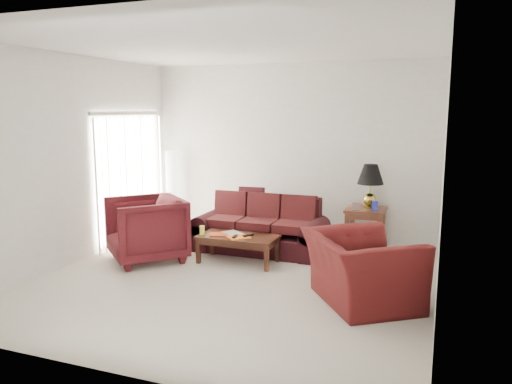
% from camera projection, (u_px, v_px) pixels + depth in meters
% --- Properties ---
extents(floor, '(5.00, 5.00, 0.00)m').
position_uv_depth(floor, '(233.00, 281.00, 6.55)').
color(floor, silver).
rests_on(floor, ground).
extents(blinds, '(0.10, 2.00, 2.16)m').
position_uv_depth(blinds, '(131.00, 178.00, 8.41)').
color(blinds, silver).
rests_on(blinds, ground).
extents(sofa, '(2.13, 1.03, 0.85)m').
position_uv_depth(sofa, '(260.00, 225.00, 7.83)').
color(sofa, black).
rests_on(sofa, ground).
extents(throw_pillow, '(0.46, 0.25, 0.45)m').
position_uv_depth(throw_pillow, '(251.00, 200.00, 8.53)').
color(throw_pillow, black).
rests_on(throw_pillow, sofa).
extents(end_table, '(0.67, 0.67, 0.67)m').
position_uv_depth(end_table, '(365.00, 229.00, 7.99)').
color(end_table, '#4F2F1B').
rests_on(end_table, ground).
extents(table_lamp, '(0.47, 0.47, 0.70)m').
position_uv_depth(table_lamp, '(370.00, 186.00, 7.92)').
color(table_lamp, '#B29B37').
rests_on(table_lamp, end_table).
extents(clock, '(0.14, 0.07, 0.13)m').
position_uv_depth(clock, '(356.00, 206.00, 7.82)').
color(clock, silver).
rests_on(clock, end_table).
extents(blue_canister, '(0.12, 0.12, 0.15)m').
position_uv_depth(blue_canister, '(375.00, 206.00, 7.76)').
color(blue_canister, navy).
rests_on(blue_canister, end_table).
extents(picture_frame, '(0.19, 0.20, 0.05)m').
position_uv_depth(picture_frame, '(356.00, 201.00, 8.13)').
color(picture_frame, silver).
rests_on(picture_frame, end_table).
extents(floor_lamp, '(0.28, 0.28, 1.49)m').
position_uv_depth(floor_lamp, '(172.00, 190.00, 9.21)').
color(floor_lamp, silver).
rests_on(floor_lamp, ground).
extents(armchair_left, '(1.46, 1.46, 0.95)m').
position_uv_depth(armchair_left, '(146.00, 229.00, 7.36)').
color(armchair_left, '#400E13').
rests_on(armchair_left, ground).
extents(armchair_right, '(1.59, 1.63, 0.80)m').
position_uv_depth(armchair_right, '(361.00, 269.00, 5.74)').
color(armchair_right, '#471010').
rests_on(armchair_right, ground).
extents(coffee_table, '(1.22, 0.72, 0.40)m').
position_uv_depth(coffee_table, '(238.00, 249.00, 7.30)').
color(coffee_table, black).
rests_on(coffee_table, ground).
extents(magazine_red, '(0.35, 0.30, 0.02)m').
position_uv_depth(magazine_red, '(220.00, 234.00, 7.30)').
color(magazine_red, '#B53A12').
rests_on(magazine_red, coffee_table).
extents(magazine_white, '(0.37, 0.35, 0.02)m').
position_uv_depth(magazine_white, '(232.00, 233.00, 7.38)').
color(magazine_white, white).
rests_on(magazine_white, coffee_table).
extents(magazine_orange, '(0.37, 0.37, 0.02)m').
position_uv_depth(magazine_orange, '(239.00, 237.00, 7.14)').
color(magazine_orange, orange).
rests_on(magazine_orange, coffee_table).
extents(remote_a, '(0.07, 0.16, 0.02)m').
position_uv_depth(remote_a, '(235.00, 236.00, 7.12)').
color(remote_a, black).
rests_on(remote_a, coffee_table).
extents(remote_b, '(0.13, 0.17, 0.02)m').
position_uv_depth(remote_b, '(248.00, 235.00, 7.18)').
color(remote_b, black).
rests_on(remote_b, coffee_table).
extents(yellow_glass, '(0.09, 0.09, 0.13)m').
position_uv_depth(yellow_glass, '(202.00, 230.00, 7.33)').
color(yellow_glass, '#F4FF38').
rests_on(yellow_glass, coffee_table).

